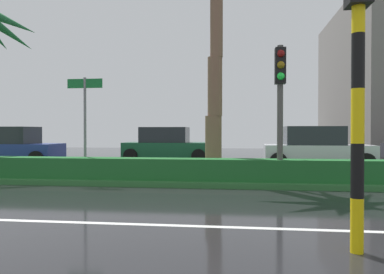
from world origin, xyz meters
The scene contains 9 objects.
ground_plane centered at (0.00, 9.00, -0.05)m, with size 90.00×42.00×0.10m, color black.
median_strip centered at (0.00, 8.00, 0.07)m, with size 85.50×4.00×0.15m, color #2D6B33.
median_hedge centered at (0.00, 6.60, 0.45)m, with size 76.50×0.70×0.60m.
traffic_signal_median_right centered at (6.13, 6.46, 2.68)m, with size 0.28×0.43×3.67m.
street_name_sign centered at (0.38, 7.09, 2.08)m, with size 1.10×0.08×3.00m.
traffic_signal_foreground centered at (6.53, 0.96, 2.82)m, with size 0.28×0.43×4.10m.
car_in_traffic_leading centered at (-5.22, 12.09, 0.83)m, with size 4.30×2.02×1.72m.
car_in_traffic_second centered at (1.41, 14.75, 0.83)m, with size 4.30×2.02×1.72m.
car_in_traffic_third centered at (8.15, 12.20, 0.83)m, with size 4.30×2.02×1.72m.
Camera 1 is at (5.09, -4.05, 1.52)m, focal length 35.87 mm.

